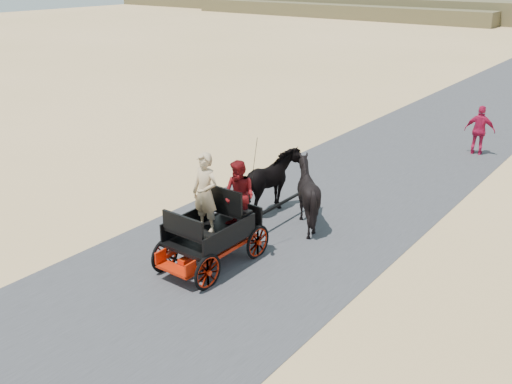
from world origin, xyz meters
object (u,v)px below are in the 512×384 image
Objects in this scene: horse_left at (272,184)px; horse_right at (307,193)px; pedestrian at (480,130)px; carriage at (212,249)px.

horse_left is 1.18× the size of horse_right.
pedestrian is (1.65, 8.53, 0.01)m from horse_right.
pedestrian is (2.20, 11.53, 0.50)m from carriage.
horse_right is at bearing 79.61° from carriage.
horse_left is at bearing 100.39° from carriage.
horse_right is at bearing 68.96° from pedestrian.
horse_left reaches higher than carriage.
carriage is 11.74m from pedestrian.
pedestrian reaches higher than horse_right.
carriage is 1.41× the size of horse_right.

